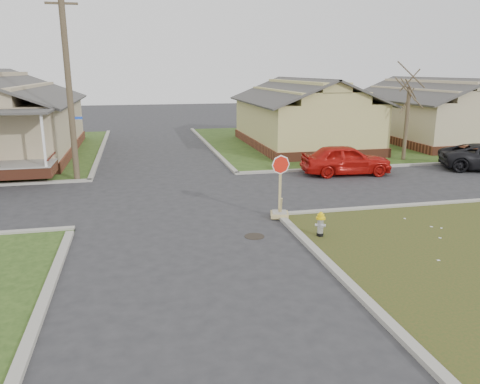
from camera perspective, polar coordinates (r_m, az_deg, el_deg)
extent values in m
plane|color=#2A2A2C|center=(15.17, -6.82, -5.39)|extent=(120.00, 120.00, 0.00)
cube|color=#2B4318|center=(40.10, 23.24, 6.12)|extent=(37.00, 19.00, 0.05)
cylinder|color=black|center=(15.06, 1.77, -5.42)|extent=(0.64, 0.64, 0.01)
cube|color=brown|center=(33.08, 7.60, 6.08)|extent=(7.20, 11.20, 0.60)
cube|color=#C8C276|center=(32.89, 7.70, 8.83)|extent=(7.00, 11.00, 2.60)
cube|color=brown|center=(37.70, 22.11, 6.18)|extent=(7.20, 11.20, 0.60)
cube|color=beige|center=(37.53, 22.35, 8.59)|extent=(7.00, 11.00, 2.60)
cylinder|color=#473A29|center=(23.28, -20.15, 12.14)|extent=(0.28, 0.28, 9.00)
cube|color=#473A29|center=(23.44, -20.95, 20.69)|extent=(1.40, 0.10, 0.10)
cylinder|color=#473A29|center=(28.98, 19.61, 7.84)|extent=(0.22, 0.22, 4.20)
cylinder|color=black|center=(15.17, 9.72, -5.11)|extent=(0.22, 0.22, 0.10)
cylinder|color=silver|center=(15.08, 9.77, -4.11)|extent=(0.19, 0.19, 0.46)
sphere|color=silver|center=(15.01, 9.80, -3.29)|extent=(0.19, 0.19, 0.19)
cylinder|color=yellow|center=(14.99, 9.81, -3.15)|extent=(0.30, 0.30, 0.06)
cylinder|color=yellow|center=(14.97, 9.82, -2.89)|extent=(0.22, 0.22, 0.10)
sphere|color=yellow|center=(14.96, 9.83, -2.68)|extent=(0.15, 0.15, 0.15)
cube|color=tan|center=(16.90, 4.83, -2.77)|extent=(0.63, 0.63, 0.15)
cube|color=#9E9991|center=(16.87, 4.83, -2.46)|extent=(0.50, 0.50, 0.04)
cube|color=tan|center=(16.61, 4.91, 0.80)|extent=(0.09, 0.05, 2.12)
cylinder|color=red|center=(16.41, 5.01, 3.33)|extent=(0.57, 0.25, 0.61)
cylinder|color=white|center=(16.42, 4.99, 3.34)|extent=(0.64, 0.28, 0.69)
imported|color=#BA120D|center=(24.35, 12.79, 3.88)|extent=(4.64, 2.20, 1.53)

